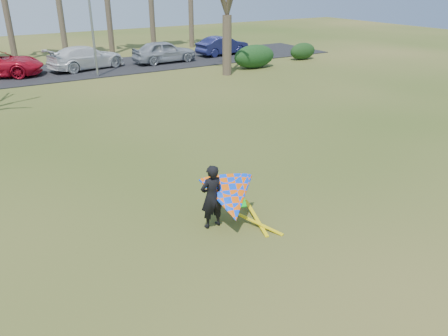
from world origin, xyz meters
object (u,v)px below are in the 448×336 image
car_3 (86,57)px  car_5 (223,46)px  kite_flyer (228,198)px  streetlight (92,8)px  car_4 (164,51)px

car_3 → car_5: bearing=-103.0°
car_3 → kite_flyer: bearing=159.5°
streetlight → car_3: bearing=90.5°
streetlight → kite_flyer: streetlight is taller
car_5 → kite_flyer: bearing=142.4°
car_4 → kite_flyer: bearing=157.8°
car_3 → car_4: size_ratio=1.13×
car_3 → car_4: bearing=-109.6°
car_3 → kite_flyer: 24.50m
car_4 → kite_flyer: kite_flyer is taller
car_4 → streetlight: bearing=110.2°
car_3 → car_4: car_4 is taller
streetlight → car_3: size_ratio=1.41×
kite_flyer → car_5: bearing=59.1°
car_4 → car_5: size_ratio=1.06×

